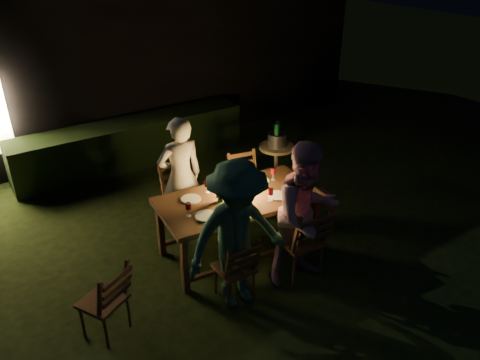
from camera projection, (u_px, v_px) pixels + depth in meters
garden_envelope at (105, 48)px, 9.93m from camera, size 40.00×40.00×3.20m
dining_table at (238, 203)px, 5.91m from camera, size 2.09×1.18×0.84m
chair_near_left at (235, 278)px, 5.35m from camera, size 0.42×0.45×0.90m
chair_near_right at (301, 252)px, 5.70m from camera, size 0.52×0.55×1.07m
chair_far_left at (184, 212)px, 6.53m from camera, size 0.47×0.50×1.04m
chair_far_right at (247, 196)px, 6.95m from camera, size 0.52×0.54×0.98m
chair_end at (315, 208)px, 6.63m from camera, size 0.58×0.55×1.03m
chair_spare at (106, 312)px, 4.87m from camera, size 0.58×0.60×0.94m
person_house_side at (181, 177)px, 6.32m from camera, size 0.66×0.46×1.70m
person_opp_right at (306, 215)px, 5.39m from camera, size 0.93×0.76×1.79m
person_opp_left at (237, 236)px, 5.02m from camera, size 1.21×0.77×1.78m
lantern at (240, 183)px, 5.86m from camera, size 0.16×0.16×0.35m
plate_far_left at (191, 199)px, 5.81m from camera, size 0.25×0.25×0.01m
plate_near_left at (206, 216)px, 5.47m from camera, size 0.25×0.25×0.01m
plate_far_right at (260, 181)px, 6.23m from camera, size 0.25×0.25×0.01m
plate_near_right at (278, 196)px, 5.88m from camera, size 0.25×0.25×0.01m
wineglass_a at (207, 187)px, 5.92m from camera, size 0.06×0.06×0.18m
wineglass_b at (189, 210)px, 5.44m from camera, size 0.06×0.06×0.18m
wineglass_c at (271, 195)px, 5.74m from camera, size 0.06×0.06×0.18m
wineglass_d at (273, 174)px, 6.23m from camera, size 0.06×0.06×0.18m
wineglass_e at (243, 204)px, 5.56m from camera, size 0.06×0.06×0.18m
bottle_table at (220, 192)px, 5.70m from camera, size 0.07×0.07×0.28m
napkin_left at (240, 211)px, 5.56m from camera, size 0.18×0.14×0.01m
napkin_right at (288, 197)px, 5.86m from camera, size 0.18×0.14×0.01m
phone at (203, 221)px, 5.38m from camera, size 0.14×0.07×0.01m
side_table at (277, 151)px, 7.49m from camera, size 0.56×0.56×0.76m
ice_bucket at (277, 140)px, 7.39m from camera, size 0.30×0.30×0.22m
bottle_bucket_a at (276, 138)px, 7.32m from camera, size 0.07×0.07×0.32m
bottle_bucket_b at (278, 135)px, 7.42m from camera, size 0.07×0.07×0.32m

